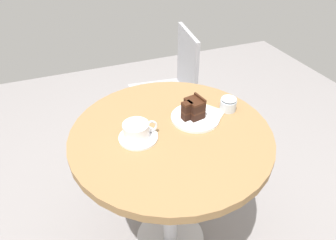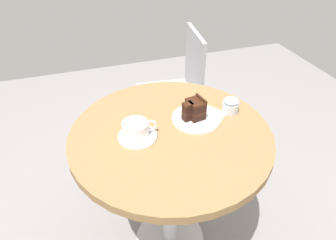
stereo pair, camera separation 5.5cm
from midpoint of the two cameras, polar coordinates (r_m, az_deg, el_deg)
name	(u,v)px [view 1 (the left image)]	position (r m, az deg, el deg)	size (l,w,h in m)	color
ground_plane	(170,239)	(1.76, -0.55, -21.78)	(4.40, 4.40, 0.01)	gray
cafe_table	(171,154)	(1.27, -0.71, -6.48)	(0.81, 0.81, 0.75)	olive
saucer	(138,137)	(1.16, -7.03, -3.31)	(0.15, 0.15, 0.01)	white
coffee_cup	(137,130)	(1.14, -7.35, -1.84)	(0.14, 0.10, 0.06)	white
teaspoon	(149,130)	(1.18, -5.00, -2.02)	(0.07, 0.07, 0.00)	silver
cake_plate	(195,117)	(1.26, 3.97, 0.46)	(0.20, 0.20, 0.01)	white
cake_slice	(193,108)	(1.23, 3.59, 2.19)	(0.09, 0.08, 0.09)	black
fork	(203,110)	(1.29, 5.47, 1.87)	(0.14, 0.07, 0.00)	silver
napkin	(200,114)	(1.28, 4.94, 1.07)	(0.24, 0.24, 0.00)	beige
cafe_chair	(173,85)	(1.97, 0.17, 6.71)	(0.42, 0.42, 0.86)	#9E9EA3
sugar_pot	(228,103)	(1.31, 10.27, 3.12)	(0.07, 0.07, 0.07)	silver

